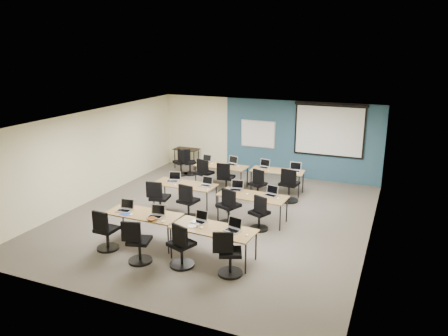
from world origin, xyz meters
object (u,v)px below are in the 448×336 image
at_px(utility_table, 187,151).
at_px(task_chair_11, 289,188).
at_px(laptop_9, 232,162).
at_px(spare_chair_b, 181,164).
at_px(laptop_6, 236,188).
at_px(laptop_10, 264,166).
at_px(laptop_2, 200,219).
at_px(laptop_0, 125,208).
at_px(laptop_1, 156,214).
at_px(training_table_front_right, 213,230).
at_px(task_chair_2, 181,249).
at_px(training_table_back_right, 277,172).
at_px(laptop_11, 295,169).
at_px(training_table_front_left, 144,215).
at_px(task_chair_5, 188,205).
at_px(task_chair_9, 225,181).
at_px(laptop_5, 206,183).
at_px(spare_chair_a, 189,164).
at_px(task_chair_4, 159,201).
at_px(task_chair_1, 138,245).
at_px(laptop_3, 233,227).
at_px(task_chair_8, 204,176).
at_px(laptop_4, 173,179).
at_px(training_table_mid_left, 185,185).
at_px(task_chair_7, 259,216).
at_px(training_table_back_left, 221,167).
at_px(task_chair_3, 228,257).
at_px(task_chair_10, 258,187).
at_px(whiteboard, 258,134).
at_px(projector_screen, 329,127).
at_px(laptop_7, 271,193).

bearing_deg(utility_table, task_chair_11, -24.69).
bearing_deg(laptop_9, spare_chair_b, -173.39).
distance_m(laptop_6, laptop_10, 2.42).
distance_m(laptop_2, laptop_6, 2.38).
height_order(laptop_0, laptop_1, laptop_0).
height_order(training_table_front_right, task_chair_2, task_chair_2).
relative_size(training_table_back_right, laptop_11, 4.60).
distance_m(training_table_front_left, task_chair_11, 4.72).
height_order(task_chair_5, task_chair_9, task_chair_5).
xyz_separation_m(laptop_5, task_chair_5, (-0.17, -0.82, -0.37)).
height_order(utility_table, spare_chair_a, spare_chair_a).
distance_m(training_table_front_left, task_chair_4, 1.65).
xyz_separation_m(laptop_1, task_chair_1, (0.06, -0.89, -0.38)).
bearing_deg(task_chair_1, task_chair_5, 78.68).
height_order(training_table_back_right, laptop_0, laptop_0).
bearing_deg(laptop_1, task_chair_2, -43.68).
xyz_separation_m(task_chair_4, task_chair_9, (0.94, 2.48, -0.01)).
relative_size(task_chair_11, spare_chair_a, 1.11).
xyz_separation_m(laptop_3, task_chair_8, (-2.68, 4.17, -0.36)).
xyz_separation_m(laptop_3, laptop_4, (-2.87, 2.54, 0.00)).
xyz_separation_m(training_table_mid_left, spare_chair_b, (-1.65, 2.84, -0.28)).
bearing_deg(laptop_9, spare_chair_a, -179.51).
bearing_deg(task_chair_7, task_chair_1, -101.08).
relative_size(laptop_2, laptop_4, 0.91).
relative_size(laptop_5, laptop_9, 0.90).
distance_m(training_table_mid_left, laptop_6, 1.55).
bearing_deg(laptop_6, training_table_back_left, 111.82).
bearing_deg(laptop_0, laptop_2, -3.80).
relative_size(laptop_6, utility_table, 0.36).
distance_m(task_chair_3, laptop_4, 4.36).
xyz_separation_m(laptop_2, spare_chair_a, (-3.03, 5.31, -0.40)).
relative_size(training_table_mid_left, laptop_5, 5.67).
xyz_separation_m(laptop_9, task_chair_11, (2.13, -0.79, -0.36)).
height_order(task_chair_1, task_chair_11, task_chair_11).
height_order(task_chair_2, task_chair_10, task_chair_2).
height_order(whiteboard, laptop_3, whiteboard).
xyz_separation_m(task_chair_7, task_chair_11, (0.15, 2.33, 0.04)).
bearing_deg(laptop_0, task_chair_11, 47.83).
relative_size(projector_screen, task_chair_5, 2.37).
xyz_separation_m(projector_screen, laptop_7, (-0.73, -4.13, -1.09)).
bearing_deg(laptop_1, task_chair_10, 64.44).
bearing_deg(laptop_3, task_chair_5, 152.18).
xyz_separation_m(task_chair_1, task_chair_11, (2.02, 4.97, 0.03)).
height_order(task_chair_7, spare_chair_b, spare_chair_b).
height_order(projector_screen, laptop_2, projector_screen).
bearing_deg(task_chair_10, laptop_4, -125.04).
distance_m(laptop_2, task_chair_10, 3.83).
height_order(laptop_6, task_chair_10, laptop_6).
distance_m(training_table_back_left, task_chair_10, 1.66).
bearing_deg(task_chair_5, training_table_mid_left, 132.62).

